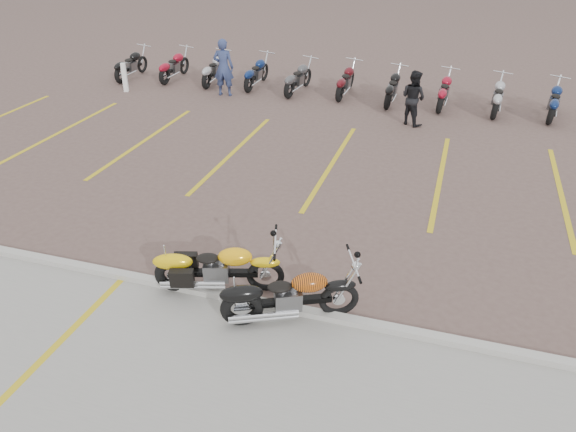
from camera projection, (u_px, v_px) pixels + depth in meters
name	position (u px, v px, depth m)	size (l,w,h in m)	color
ground	(283.00, 243.00, 10.95)	(100.00, 100.00, 0.00)	brown
concrete_apron	(174.00, 417.00, 7.19)	(60.00, 5.00, 0.01)	#9E9B93
curb	(245.00, 300.00, 9.25)	(60.00, 0.18, 0.12)	#ADAAA3
parking_stripes	(332.00, 164.00, 14.28)	(38.00, 5.50, 0.01)	gold
apron_stripe	(25.00, 377.00, 7.80)	(0.12, 5.00, 0.00)	gold
yellow_cruiser	(216.00, 269.00, 9.37)	(2.13, 0.76, 0.90)	black
flame_cruiser	(287.00, 297.00, 8.68)	(2.03, 1.07, 0.90)	black
person_a	(224.00, 67.00, 19.09)	(0.70, 0.46, 1.92)	navy
person_b	(413.00, 98.00, 16.55)	(0.79, 0.61, 1.62)	black
bollard	(125.00, 77.00, 19.71)	(0.15, 0.15, 1.00)	white
bg_bike_row	(321.00, 78.00, 19.42)	(15.55, 2.02, 1.10)	black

